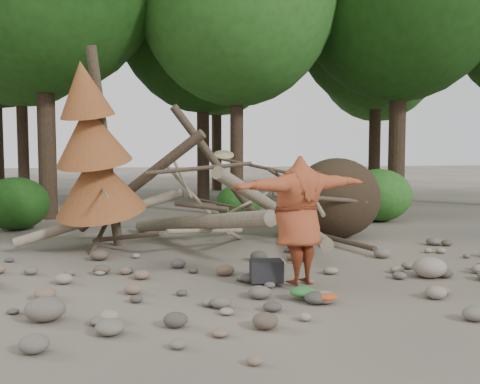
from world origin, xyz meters
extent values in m
plane|color=#514C44|center=(0.00, 0.00, 0.00)|extent=(120.00, 120.00, 0.00)
ellipsoid|color=#332619|center=(2.60, 4.30, 0.99)|extent=(2.20, 1.87, 1.98)
cylinder|color=gray|center=(-1.00, 3.70, 0.55)|extent=(2.61, 5.11, 1.08)
cylinder|color=gray|center=(0.80, 4.20, 0.90)|extent=(3.18, 3.71, 1.90)
cylinder|color=brown|center=(-2.20, 4.60, 1.40)|extent=(3.08, 1.91, 2.49)
cylinder|color=gray|center=(1.60, 3.50, 0.35)|extent=(1.13, 4.98, 0.43)
cylinder|color=brown|center=(-0.30, 4.80, 1.80)|extent=(2.39, 1.03, 2.89)
cylinder|color=gray|center=(-3.00, 4.00, 0.70)|extent=(3.71, 0.86, 1.20)
cylinder|color=#4C3F30|center=(-2.50, 3.50, 0.30)|extent=(1.52, 1.70, 0.49)
cylinder|color=gray|center=(0.20, 4.40, 0.80)|extent=(1.57, 0.85, 0.69)
cylinder|color=#4C3F30|center=(1.80, 4.90, 1.20)|extent=(1.92, 1.25, 1.10)
cylinder|color=gray|center=(-1.20, 4.20, 1.50)|extent=(0.37, 1.42, 0.85)
cylinder|color=#4C3F30|center=(2.20, 3.20, 0.15)|extent=(0.79, 2.54, 0.12)
cylinder|color=gray|center=(-0.80, 3.10, 0.45)|extent=(1.78, 1.11, 0.29)
cylinder|color=#4C3F30|center=(-2.90, 3.80, 2.20)|extent=(0.67, 1.13, 4.35)
cone|color=brown|center=(-3.06, 3.49, 1.50)|extent=(2.06, 2.13, 1.86)
cone|color=brown|center=(-3.16, 3.28, 2.50)|extent=(1.71, 1.78, 1.65)
cone|color=brown|center=(-3.26, 3.09, 3.40)|extent=(1.23, 1.30, 1.41)
cylinder|color=#38281C|center=(-5.00, 9.50, 4.48)|extent=(0.56, 0.56, 8.96)
cylinder|color=#38281C|center=(1.00, 9.20, 3.57)|extent=(0.44, 0.44, 7.14)
cylinder|color=#38281C|center=(7.00, 9.80, 4.72)|extent=(0.60, 0.60, 9.45)
cylinder|color=#38281C|center=(-6.50, 13.50, 3.78)|extent=(0.42, 0.42, 7.56)
ellipsoid|color=#2B6820|center=(-6.50, 13.50, 7.78)|extent=(6.91, 6.91, 7.95)
cylinder|color=#38281C|center=(0.50, 14.20, 4.27)|extent=(0.52, 0.52, 8.54)
cylinder|color=#38281C|center=(8.00, 13.80, 4.06)|extent=(0.50, 0.50, 8.12)
ellipsoid|color=#235719|center=(8.00, 13.80, 8.35)|extent=(7.42, 7.42, 8.91)
cylinder|color=#38281C|center=(2.00, 20.50, 4.38)|extent=(0.54, 0.54, 8.75)
ellipsoid|color=#2B6820|center=(2.00, 20.50, 9.00)|extent=(8.00, 8.00, 10.00)
cylinder|color=#38281C|center=(11.00, 20.00, 3.92)|extent=(0.46, 0.46, 7.84)
ellipsoid|color=#235719|center=(11.00, 20.00, 8.06)|extent=(7.17, 7.17, 8.60)
ellipsoid|color=#1A4512|center=(-5.50, 7.20, 0.72)|extent=(1.80, 1.80, 1.44)
ellipsoid|color=#235719|center=(0.80, 7.80, 0.56)|extent=(1.40, 1.40, 1.12)
ellipsoid|color=#2B6820|center=(5.00, 7.00, 0.80)|extent=(2.00, 2.00, 1.60)
imported|color=#943E21|center=(0.24, -0.18, 1.09)|extent=(2.56, 1.42, 2.01)
cylinder|color=#8F805A|center=(-0.99, -0.45, 2.10)|extent=(0.37, 0.35, 0.17)
cube|color=black|center=(-0.21, 0.11, 0.17)|extent=(0.54, 0.38, 0.34)
ellipsoid|color=#2B6C2D|center=(0.11, -0.85, 0.07)|extent=(0.40, 0.33, 0.15)
ellipsoid|color=#A5441C|center=(0.37, -1.12, 0.06)|extent=(0.31, 0.26, 0.11)
ellipsoid|color=#605850|center=(-3.41, -1.14, 0.15)|extent=(0.52, 0.46, 0.31)
ellipsoid|color=gray|center=(2.65, 0.06, 0.17)|extent=(0.58, 0.52, 0.35)
camera|label=1|loc=(-2.23, -8.14, 2.17)|focal=40.00mm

